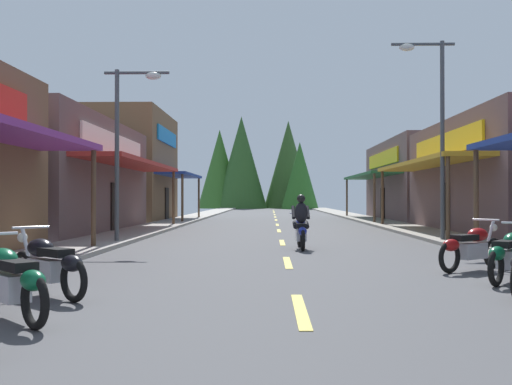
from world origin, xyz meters
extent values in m
cube|color=#4C4C4F|center=(0.00, 31.84, -0.05)|extent=(9.68, 93.68, 0.10)
cube|color=#9E9991|center=(-5.91, 31.84, 0.06)|extent=(2.15, 93.68, 0.12)
cube|color=gray|center=(5.91, 31.84, 0.06)|extent=(2.15, 93.68, 0.12)
cube|color=#E0C64C|center=(0.00, 8.24, 0.01)|extent=(0.16, 2.40, 0.01)
cube|color=#E0C64C|center=(0.00, 13.87, 0.01)|extent=(0.16, 2.40, 0.01)
cube|color=#E0C64C|center=(0.00, 19.73, 0.01)|extent=(0.16, 2.40, 0.01)
cube|color=#E0C64C|center=(0.00, 26.55, 0.01)|extent=(0.16, 2.40, 0.01)
cube|color=#E0C64C|center=(0.00, 32.23, 0.01)|extent=(0.16, 2.40, 0.01)
cube|color=#E0C64C|center=(0.00, 38.90, 0.01)|extent=(0.16, 2.40, 0.01)
cube|color=#E0C64C|center=(0.00, 44.71, 0.01)|extent=(0.16, 2.40, 0.01)
cube|color=#E0C64C|center=(0.00, 50.70, 0.01)|extent=(0.16, 2.40, 0.01)
cube|color=#E0C64C|center=(0.00, 57.15, 0.01)|extent=(0.16, 2.40, 0.01)
cube|color=#E0C64C|center=(0.00, 62.26, 0.01)|extent=(0.16, 2.40, 0.01)
cube|color=#E0C64C|center=(0.00, 67.79, 0.01)|extent=(0.16, 2.40, 0.01)
cylinder|color=brown|center=(-5.38, 16.96, 1.41)|extent=(0.14, 0.14, 2.82)
cube|color=brown|center=(-11.12, 25.09, 2.38)|extent=(8.27, 12.89, 4.75)
cube|color=#B72D28|center=(-6.08, 25.09, 2.90)|extent=(1.80, 11.60, 0.16)
cylinder|color=brown|center=(-5.38, 19.49, 1.41)|extent=(0.14, 0.14, 2.82)
cylinder|color=brown|center=(-5.38, 30.69, 1.41)|extent=(0.14, 0.14, 2.82)
cube|color=white|center=(-6.92, 25.09, 3.71)|extent=(0.10, 9.02, 0.90)
cube|color=black|center=(-6.94, 25.09, 1.05)|extent=(0.08, 1.10, 2.10)
cube|color=brown|center=(-11.06, 37.57, 3.42)|extent=(8.16, 9.02, 6.84)
cube|color=navy|center=(-6.08, 37.57, 2.90)|extent=(1.80, 8.12, 0.16)
cylinder|color=brown|center=(-5.38, 33.71, 1.41)|extent=(0.14, 0.14, 2.82)
cylinder|color=brown|center=(-5.38, 41.43, 1.41)|extent=(0.14, 0.14, 2.82)
cube|color=#197FCC|center=(-6.92, 37.57, 5.34)|extent=(0.10, 6.31, 0.90)
cube|color=black|center=(-6.94, 37.57, 1.05)|extent=(0.08, 1.10, 2.10)
cylinder|color=brown|center=(5.38, 17.10, 1.41)|extent=(0.14, 0.14, 2.82)
cube|color=gold|center=(6.08, 25.24, 2.90)|extent=(1.80, 11.51, 0.16)
cylinder|color=brown|center=(5.38, 19.69, 1.41)|extent=(0.14, 0.14, 2.82)
cylinder|color=brown|center=(5.38, 30.80, 1.41)|extent=(0.14, 0.14, 2.82)
cube|color=yellow|center=(6.92, 25.24, 3.71)|extent=(0.10, 8.95, 0.90)
cube|color=black|center=(6.94, 25.24, 1.05)|extent=(0.08, 1.10, 2.10)
cube|color=brown|center=(10.86, 38.88, 2.56)|extent=(7.75, 13.28, 5.12)
cube|color=#236033|center=(6.08, 38.88, 2.90)|extent=(1.80, 11.95, 0.16)
cylinder|color=brown|center=(5.38, 33.10, 1.41)|extent=(0.14, 0.14, 2.82)
cylinder|color=brown|center=(5.38, 44.65, 1.41)|extent=(0.14, 0.14, 2.82)
cube|color=yellow|center=(6.92, 38.88, 3.99)|extent=(0.10, 9.30, 0.90)
cube|color=black|center=(6.94, 38.88, 1.05)|extent=(0.08, 1.10, 2.10)
cylinder|color=#474C51|center=(-5.24, 18.91, 2.76)|extent=(0.14, 0.14, 5.53)
cylinder|color=#474C51|center=(-4.61, 18.91, 5.43)|extent=(2.06, 0.10, 0.10)
ellipsoid|color=silver|center=(-4.09, 18.91, 5.33)|extent=(0.50, 0.30, 0.24)
cylinder|color=#474C51|center=(5.24, 19.79, 3.30)|extent=(0.14, 0.14, 6.61)
cylinder|color=#474C51|center=(4.61, 19.79, 6.51)|extent=(2.06, 0.10, 0.10)
ellipsoid|color=silver|center=(4.09, 19.79, 6.41)|extent=(0.50, 0.30, 0.24)
torus|color=black|center=(3.36, 10.38, 0.32)|extent=(0.48, 0.56, 0.64)
cube|color=silver|center=(3.83, 10.96, 0.40)|extent=(0.66, 0.72, 0.32)
cube|color=black|center=(3.67, 10.77, 0.68)|extent=(0.59, 0.64, 0.12)
ellipsoid|color=#0C5933|center=(3.39, 10.42, 0.55)|extent=(0.46, 0.49, 0.24)
torus|color=black|center=(4.29, 12.99, 0.32)|extent=(0.57, 0.47, 0.64)
torus|color=black|center=(3.11, 12.07, 0.32)|extent=(0.57, 0.47, 0.64)
cube|color=silver|center=(3.70, 12.53, 0.40)|extent=(0.72, 0.65, 0.32)
ellipsoid|color=#A51414|center=(3.86, 12.65, 0.72)|extent=(0.64, 0.60, 0.28)
cube|color=black|center=(3.50, 12.38, 0.68)|extent=(0.65, 0.59, 0.12)
ellipsoid|color=#A51414|center=(3.15, 12.10, 0.55)|extent=(0.49, 0.46, 0.24)
cylinder|color=silver|center=(4.19, 12.91, 0.65)|extent=(0.33, 0.28, 0.71)
cylinder|color=silver|center=(4.10, 12.84, 1.02)|extent=(0.40, 0.50, 0.04)
sphere|color=white|center=(4.32, 13.01, 0.85)|extent=(0.16, 0.16, 0.16)
torus|color=black|center=(-3.04, 7.05, 0.32)|extent=(0.52, 0.52, 0.64)
cube|color=silver|center=(-3.57, 7.57, 0.40)|extent=(0.69, 0.69, 0.32)
ellipsoid|color=#0C5933|center=(-3.71, 7.72, 0.72)|extent=(0.62, 0.62, 0.28)
cube|color=black|center=(-3.39, 7.40, 0.68)|extent=(0.62, 0.62, 0.12)
ellipsoid|color=#0C5933|center=(-3.07, 7.08, 0.55)|extent=(0.48, 0.48, 0.24)
torus|color=black|center=(-4.31, 9.73, 0.32)|extent=(0.55, 0.49, 0.64)
torus|color=black|center=(-3.17, 8.75, 0.32)|extent=(0.55, 0.49, 0.64)
cube|color=silver|center=(-3.74, 9.24, 0.40)|extent=(0.71, 0.67, 0.32)
ellipsoid|color=black|center=(-3.89, 9.37, 0.72)|extent=(0.63, 0.61, 0.28)
cube|color=black|center=(-3.55, 9.08, 0.68)|extent=(0.64, 0.60, 0.12)
ellipsoid|color=black|center=(-3.21, 8.79, 0.55)|extent=(0.49, 0.47, 0.24)
cylinder|color=silver|center=(-4.21, 9.65, 0.65)|extent=(0.32, 0.29, 0.71)
cylinder|color=silver|center=(-4.12, 9.57, 1.02)|extent=(0.42, 0.48, 0.04)
sphere|color=white|center=(-4.33, 9.75, 0.85)|extent=(0.16, 0.16, 0.16)
torus|color=black|center=(0.48, 18.18, 0.32)|extent=(0.11, 0.64, 0.64)
torus|color=black|center=(0.50, 16.68, 0.32)|extent=(0.11, 0.64, 0.64)
cube|color=silver|center=(0.49, 17.43, 0.40)|extent=(0.29, 0.70, 0.32)
ellipsoid|color=navy|center=(0.49, 17.63, 0.72)|extent=(0.33, 0.56, 0.28)
cube|color=black|center=(0.49, 17.18, 0.68)|extent=(0.29, 0.60, 0.12)
ellipsoid|color=navy|center=(0.50, 16.73, 0.55)|extent=(0.25, 0.44, 0.24)
cylinder|color=silver|center=(0.48, 18.05, 0.65)|extent=(0.07, 0.37, 0.71)
cylinder|color=silver|center=(0.48, 17.93, 1.02)|extent=(0.60, 0.05, 0.04)
sphere|color=white|center=(0.48, 18.21, 0.85)|extent=(0.16, 0.16, 0.16)
ellipsoid|color=black|center=(0.49, 17.28, 1.05)|extent=(0.39, 0.39, 0.64)
sphere|color=black|center=(0.49, 17.33, 1.45)|extent=(0.24, 0.24, 0.24)
cylinder|color=black|center=(0.33, 17.45, 0.70)|extent=(0.15, 0.42, 0.24)
cylinder|color=black|center=(0.28, 17.58, 1.05)|extent=(0.11, 0.51, 0.40)
cylinder|color=black|center=(0.65, 17.45, 0.70)|extent=(0.15, 0.42, 0.24)
cylinder|color=black|center=(0.70, 17.58, 1.05)|extent=(0.11, 0.51, 0.40)
cone|color=#2C6523|center=(3.46, 76.12, 4.33)|extent=(4.84, 4.84, 8.65)
cone|color=#326423|center=(-7.30, 80.63, 5.39)|extent=(6.04, 6.04, 10.78)
cone|color=#315323|center=(2.15, 81.47, 6.05)|extent=(6.77, 6.77, 12.09)
cone|color=#2C5523|center=(-4.27, 79.84, 6.25)|extent=(7.00, 7.00, 12.50)
camera|label=1|loc=(-0.40, 0.54, 1.49)|focal=41.12mm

